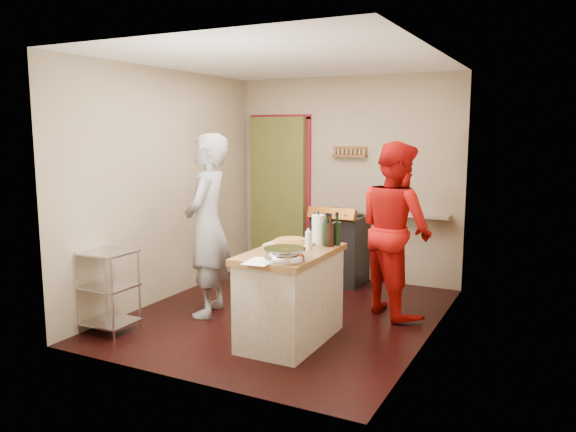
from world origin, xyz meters
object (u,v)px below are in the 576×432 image
object	(u,v)px
stove	(340,248)
person_stripe	(208,225)
wire_shelving	(108,287)
island	(291,293)
person_red	(395,229)

from	to	relation	value
stove	person_stripe	xyz separation A→B (m)	(-0.78, -1.75, 0.50)
wire_shelving	stove	bearing A→B (deg)	63.15
island	stove	bearing A→B (deg)	99.36
island	person_stripe	bearing A→B (deg)	164.73
person_red	person_stripe	bearing A→B (deg)	66.84
island	person_red	xyz separation A→B (m)	(0.61, 1.20, 0.45)
stove	person_red	size ratio (longest dim) A/B	0.55
island	person_stripe	size ratio (longest dim) A/B	0.65
wire_shelving	person_red	bearing A→B (deg)	37.80
person_stripe	person_red	size ratio (longest dim) A/B	1.04
stove	wire_shelving	distance (m)	2.94
stove	person_red	distance (m)	1.36
person_red	stove	bearing A→B (deg)	-2.36
stove	island	bearing A→B (deg)	-80.64
island	person_stripe	world-z (taller)	person_stripe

